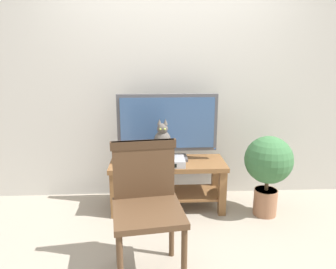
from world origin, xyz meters
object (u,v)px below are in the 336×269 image
object	(u,v)px
tv_stand	(168,176)
media_box	(162,162)
book_stack	(125,158)
potted_plant	(268,165)
tv	(167,125)
cat	(163,144)
wooden_chair	(146,198)

from	to	relation	value
tv_stand	media_box	world-z (taller)	media_box
book_stack	potted_plant	bearing A→B (deg)	-9.06
tv_stand	tv	distance (m)	0.51
book_stack	tv_stand	bearing A→B (deg)	-3.16
tv	book_stack	bearing A→B (deg)	-173.85
media_box	potted_plant	bearing A→B (deg)	-5.39
tv_stand	media_box	distance (m)	0.22
cat	potted_plant	size ratio (longest dim) A/B	0.50
cat	wooden_chair	world-z (taller)	cat
tv_stand	wooden_chair	bearing A→B (deg)	-101.59
tv	media_box	size ratio (longest dim) A/B	2.31
wooden_chair	potted_plant	distance (m)	1.37
tv	media_box	distance (m)	0.37
wooden_chair	tv	bearing A→B (deg)	79.18
tv_stand	potted_plant	distance (m)	0.98
cat	potted_plant	world-z (taller)	cat
tv_stand	potted_plant	bearing A→B (deg)	-11.64
book_stack	media_box	bearing A→B (deg)	-18.66
media_box	cat	bearing A→B (deg)	-84.85
tv	wooden_chair	size ratio (longest dim) A/B	1.05
tv_stand	wooden_chair	world-z (taller)	wooden_chair
tv_stand	tv	xyz separation A→B (m)	(0.00, 0.07, 0.50)
tv	tv_stand	bearing A→B (deg)	-90.02
potted_plant	cat	bearing A→B (deg)	175.40
cat	book_stack	xyz separation A→B (m)	(-0.37, 0.14, -0.17)
wooden_chair	cat	bearing A→B (deg)	80.47
tv_stand	potted_plant	size ratio (longest dim) A/B	1.44
book_stack	potted_plant	distance (m)	1.38
wooden_chair	book_stack	bearing A→B (deg)	103.15
media_box	wooden_chair	xyz separation A→B (m)	(-0.14, -0.85, 0.03)
wooden_chair	potted_plant	size ratio (longest dim) A/B	1.19
wooden_chair	book_stack	size ratio (longest dim) A/B	4.04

